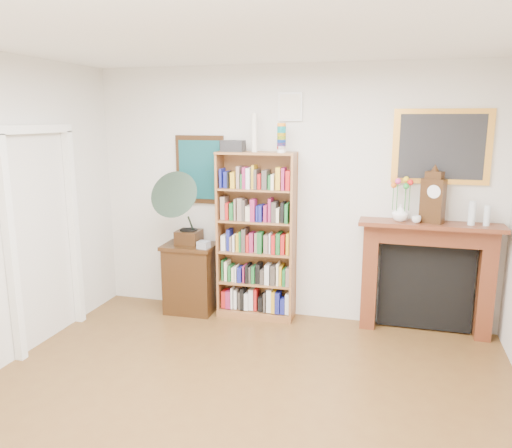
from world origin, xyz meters
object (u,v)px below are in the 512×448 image
at_px(fireplace, 427,268).
at_px(cd_stack, 204,245).
at_px(bottle_left, 472,213).
at_px(flower_vase, 400,213).
at_px(teacup, 416,219).
at_px(side_cabinet, 190,278).
at_px(mantel_clock, 433,198).
at_px(bottle_right, 487,216).
at_px(gramophone, 183,204).
at_px(bookshelf, 256,227).

relative_size(fireplace, cd_stack, 11.82).
xyz_separation_m(fireplace, bottle_left, (0.38, -0.06, 0.61)).
xyz_separation_m(flower_vase, teacup, (0.16, -0.06, -0.05)).
xyz_separation_m(side_cabinet, mantel_clock, (2.61, 0.08, 1.04)).
distance_m(mantel_clock, bottle_left, 0.40).
distance_m(mantel_clock, teacup, 0.26).
height_order(bottle_left, bottle_right, bottle_left).
relative_size(teacup, bottle_right, 0.46).
height_order(side_cabinet, cd_stack, cd_stack).
bearing_deg(gramophone, mantel_clock, 5.03).
height_order(mantel_clock, bottle_right, mantel_clock).
height_order(bookshelf, teacup, bookshelf).
distance_m(bookshelf, bottle_left, 2.22).
bearing_deg(fireplace, teacup, -143.26).
height_order(gramophone, teacup, gramophone).
bearing_deg(teacup, bookshelf, 178.86).
xyz_separation_m(fireplace, flower_vase, (-0.30, -0.04, 0.58)).
xyz_separation_m(gramophone, mantel_clock, (2.62, 0.20, 0.15)).
height_order(side_cabinet, teacup, teacup).
bearing_deg(bookshelf, bottle_left, -1.83).
height_order(side_cabinet, mantel_clock, mantel_clock).
bearing_deg(flower_vase, cd_stack, -174.46).
xyz_separation_m(teacup, bottle_right, (0.66, 0.05, 0.06)).
xyz_separation_m(gramophone, teacup, (2.48, 0.15, -0.07)).
relative_size(fireplace, bottle_left, 5.91).
height_order(gramophone, bottle_left, gramophone).
bearing_deg(flower_vase, fireplace, 8.42).
bearing_deg(bottle_right, teacup, -175.84).
relative_size(bookshelf, teacup, 23.46).
distance_m(gramophone, bottle_left, 3.00).
bearing_deg(mantel_clock, cd_stack, -150.85).
relative_size(side_cabinet, cd_stack, 6.76).
bearing_deg(gramophone, bottle_right, 4.32).
xyz_separation_m(bookshelf, bottle_right, (2.35, 0.01, 0.25)).
distance_m(bookshelf, gramophone, 0.85).
bearing_deg(mantel_clock, bottle_right, 24.59).
bearing_deg(bookshelf, mantel_clock, -1.59).
bearing_deg(teacup, bottle_right, 4.16).
height_order(fireplace, mantel_clock, mantel_clock).
relative_size(fireplace, bottle_right, 7.09).
relative_size(flower_vase, teacup, 1.89).
distance_m(side_cabinet, cd_stack, 0.51).
relative_size(gramophone, bottle_left, 3.59).
distance_m(bookshelf, flower_vase, 1.55).
xyz_separation_m(side_cabinet, flower_vase, (2.31, 0.09, 0.88)).
distance_m(side_cabinet, gramophone, 0.90).
bearing_deg(bottle_left, mantel_clock, 179.03).
distance_m(bookshelf, side_cabinet, 1.01).
bearing_deg(teacup, gramophone, -176.46).
height_order(bookshelf, mantel_clock, bookshelf).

